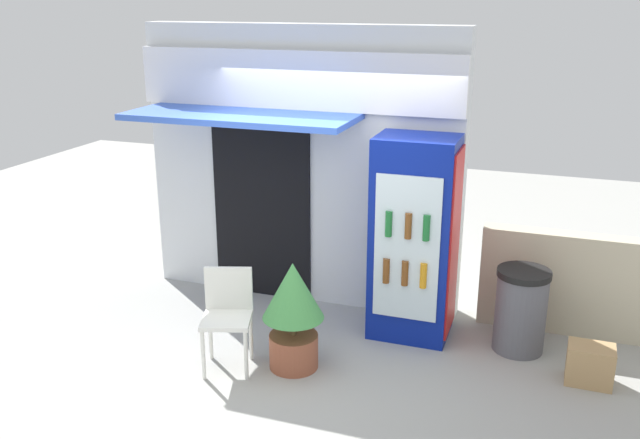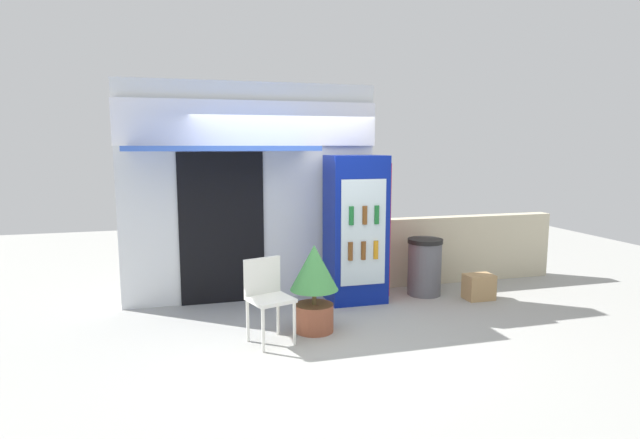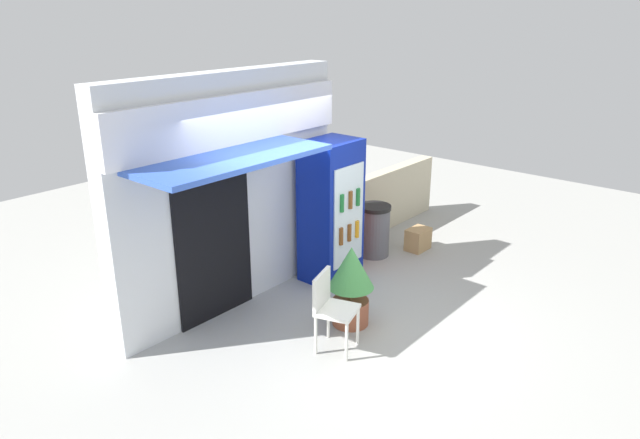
{
  "view_description": "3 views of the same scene",
  "coord_description": "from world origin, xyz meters",
  "px_view_note": "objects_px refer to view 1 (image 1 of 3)",
  "views": [
    {
      "loc": [
        2.08,
        -5.23,
        3.19
      ],
      "look_at": [
        0.11,
        0.38,
        1.26
      ],
      "focal_mm": 38.59,
      "sensor_mm": 36.0,
      "label": 1
    },
    {
      "loc": [
        -1.41,
        -5.58,
        2.11
      ],
      "look_at": [
        0.18,
        0.18,
        1.25
      ],
      "focal_mm": 28.93,
      "sensor_mm": 36.0,
      "label": 2
    },
    {
      "loc": [
        -4.96,
        -3.88,
        3.64
      ],
      "look_at": [
        0.1,
        0.44,
        1.2
      ],
      "focal_mm": 32.83,
      "sensor_mm": 36.0,
      "label": 3
    }
  ],
  "objects_px": {
    "potted_plant_near_shop": "(293,308)",
    "trash_bin": "(521,310)",
    "plastic_chair": "(228,310)",
    "drink_cooler": "(414,239)",
    "cardboard_box": "(590,365)"
  },
  "relations": [
    {
      "from": "drink_cooler",
      "to": "cardboard_box",
      "type": "relative_size",
      "value": 5.11
    },
    {
      "from": "drink_cooler",
      "to": "cardboard_box",
      "type": "distance_m",
      "value": 1.89
    },
    {
      "from": "plastic_chair",
      "to": "cardboard_box",
      "type": "relative_size",
      "value": 2.33
    },
    {
      "from": "potted_plant_near_shop",
      "to": "cardboard_box",
      "type": "height_order",
      "value": "potted_plant_near_shop"
    },
    {
      "from": "potted_plant_near_shop",
      "to": "trash_bin",
      "type": "relative_size",
      "value": 1.25
    },
    {
      "from": "plastic_chair",
      "to": "drink_cooler",
      "type": "bearing_deg",
      "value": 39.23
    },
    {
      "from": "potted_plant_near_shop",
      "to": "drink_cooler",
      "type": "bearing_deg",
      "value": 49.63
    },
    {
      "from": "plastic_chair",
      "to": "trash_bin",
      "type": "relative_size",
      "value": 1.12
    },
    {
      "from": "plastic_chair",
      "to": "potted_plant_near_shop",
      "type": "distance_m",
      "value": 0.59
    },
    {
      "from": "cardboard_box",
      "to": "drink_cooler",
      "type": "bearing_deg",
      "value": 166.07
    },
    {
      "from": "potted_plant_near_shop",
      "to": "cardboard_box",
      "type": "xyz_separation_m",
      "value": [
        2.51,
        0.59,
        -0.4
      ]
    },
    {
      "from": "drink_cooler",
      "to": "trash_bin",
      "type": "xyz_separation_m",
      "value": [
        1.03,
        0.0,
        -0.58
      ]
    },
    {
      "from": "drink_cooler",
      "to": "potted_plant_near_shop",
      "type": "height_order",
      "value": "drink_cooler"
    },
    {
      "from": "plastic_chair",
      "to": "cardboard_box",
      "type": "distance_m",
      "value": 3.19
    },
    {
      "from": "drink_cooler",
      "to": "plastic_chair",
      "type": "relative_size",
      "value": 2.19
    }
  ]
}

